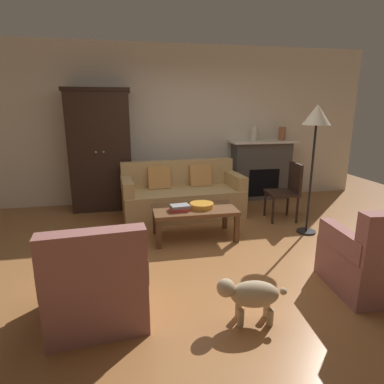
% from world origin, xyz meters
% --- Properties ---
extents(ground_plane, '(9.60, 9.60, 0.00)m').
position_xyz_m(ground_plane, '(0.00, 0.00, 0.00)').
color(ground_plane, '#9E6638').
extents(back_wall, '(7.20, 0.10, 2.80)m').
position_xyz_m(back_wall, '(0.00, 2.55, 1.40)').
color(back_wall, silver).
rests_on(back_wall, ground).
extents(fireplace, '(1.26, 0.48, 1.12)m').
position_xyz_m(fireplace, '(1.55, 2.30, 0.57)').
color(fireplace, '#4C4947').
rests_on(fireplace, ground).
extents(armoire, '(1.06, 0.57, 2.03)m').
position_xyz_m(armoire, '(-1.40, 2.22, 1.02)').
color(armoire, black).
rests_on(armoire, ground).
extents(couch, '(1.97, 0.97, 0.86)m').
position_xyz_m(couch, '(-0.11, 1.58, 0.32)').
color(couch, tan).
rests_on(couch, ground).
extents(coffee_table, '(1.10, 0.60, 0.42)m').
position_xyz_m(coffee_table, '(-0.12, 0.57, 0.37)').
color(coffee_table, brown).
rests_on(coffee_table, ground).
extents(fruit_bowl, '(0.32, 0.32, 0.07)m').
position_xyz_m(fruit_bowl, '(-0.02, 0.56, 0.45)').
color(fruit_bowl, orange).
rests_on(fruit_bowl, coffee_table).
extents(book_stack, '(0.27, 0.20, 0.08)m').
position_xyz_m(book_stack, '(-0.33, 0.50, 0.46)').
color(book_stack, '#B73833').
rests_on(book_stack, coffee_table).
extents(mantel_vase_cream, '(0.12, 0.12, 0.28)m').
position_xyz_m(mantel_vase_cream, '(1.37, 2.28, 1.26)').
color(mantel_vase_cream, beige).
rests_on(mantel_vase_cream, fireplace).
extents(mantel_vase_terracotta, '(0.13, 0.13, 0.25)m').
position_xyz_m(mantel_vase_terracotta, '(1.93, 2.28, 1.24)').
color(mantel_vase_terracotta, '#A86042').
rests_on(mantel_vase_terracotta, fireplace).
extents(armchair_near_left, '(0.83, 0.83, 0.88)m').
position_xyz_m(armchair_near_left, '(-1.25, -0.99, 0.32)').
color(armchair_near_left, '#935B56').
rests_on(armchair_near_left, ground).
extents(armchair_near_right, '(0.84, 0.83, 0.88)m').
position_xyz_m(armchair_near_right, '(1.31, -1.06, 0.32)').
color(armchair_near_right, '#935B56').
rests_on(armchair_near_right, ground).
extents(side_chair_wooden, '(0.48, 0.48, 0.90)m').
position_xyz_m(side_chair_wooden, '(1.45, 1.03, 0.51)').
color(side_chair_wooden, black).
rests_on(side_chair_wooden, ground).
extents(floor_lamp, '(0.36, 0.36, 1.76)m').
position_xyz_m(floor_lamp, '(1.48, 0.45, 1.53)').
color(floor_lamp, black).
rests_on(floor_lamp, ground).
extents(dog, '(0.57, 0.26, 0.39)m').
position_xyz_m(dog, '(-0.03, -1.27, 0.25)').
color(dog, tan).
rests_on(dog, ground).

